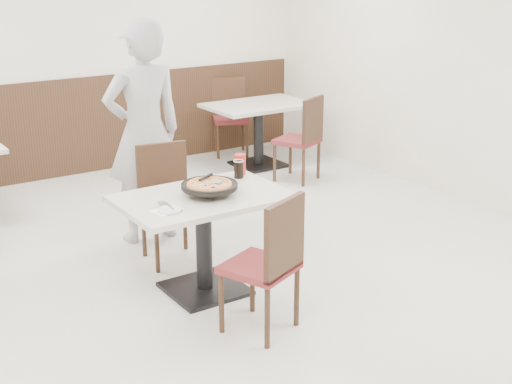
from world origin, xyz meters
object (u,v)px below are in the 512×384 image
chair_near (259,264)px  side_plate (170,210)px  cola_glass (239,170)px  pizza (209,187)px  main_table (204,244)px  bg_table_right (259,135)px  chair_far (170,206)px  pizza_pan (210,190)px  red_cup (240,164)px  diner_person (144,133)px  bg_chair_right_near (297,139)px  bg_chair_right_far (231,118)px

chair_near → side_plate: bearing=101.9°
cola_glass → pizza: bearing=-148.9°
main_table → bg_table_right: bearing=49.4°
chair_far → pizza: bearing=97.8°
chair_near → side_plate: size_ratio=5.84×
chair_near → cola_glass: bearing=42.9°
chair_near → chair_far: (0.04, 1.34, 0.00)m
bg_table_right → pizza_pan: bearing=-129.8°
cola_glass → red_cup: 0.10m
bg_table_right → diner_person: bearing=-146.6°
red_cup → bg_table_right: bearing=53.2°
main_table → bg_table_right: (2.22, 2.58, 0.00)m
chair_near → cola_glass: size_ratio=7.31×
pizza → diner_person: size_ratio=0.15×
side_plate → cola_glass: (0.80, 0.39, 0.06)m
cola_glass → bg_chair_right_near: size_ratio=0.14×
chair_far → bg_chair_right_far: same height
side_plate → bg_chair_right_near: 3.30m
chair_near → bg_table_right: chair_near is taller
chair_far → side_plate: size_ratio=5.84×
diner_person → pizza: bearing=88.6°
red_cup → diner_person: bearing=114.0°
pizza → cola_glass: (0.40, 0.24, 0.00)m
bg_chair_right_far → bg_chair_right_near: bearing=116.5°
pizza_pan → cola_glass: bearing=31.3°
cola_glass → bg_chair_right_far: bg_chair_right_far is taller
bg_table_right → bg_chair_right_near: 0.73m
bg_chair_right_far → chair_far: bearing=74.8°
main_table → side_plate: side_plate is taller
side_plate → bg_table_right: bearing=47.0°
cola_glass → diner_person: 1.04m
bg_chair_right_far → diner_person: bearing=68.5°
main_table → chair_near: (0.02, -0.70, 0.10)m
pizza → chair_far: bearing=89.1°
pizza_pan → pizza: (0.00, 0.00, 0.02)m
pizza → bg_chair_right_near: bg_chair_right_near is taller
chair_near → bg_table_right: bearing=34.0°
red_cup → diner_person: 0.99m
pizza → red_cup: size_ratio=1.78×
main_table → cola_glass: bearing=26.6°
chair_near → pizza: (0.03, 0.69, 0.34)m
chair_near → chair_far: 1.34m
chair_far → bg_table_right: chair_far is taller
cola_glass → bg_table_right: bearing=53.1°
side_plate → red_cup: red_cup is taller
main_table → pizza_pan: 0.42m
chair_near → pizza_pan: chair_near is taller
side_plate → pizza: bearing=20.5°
pizza → diner_person: bearing=86.9°
chair_far → pizza: 0.74m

